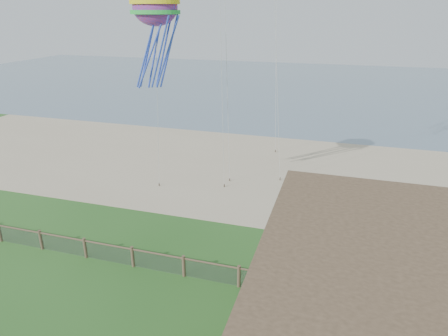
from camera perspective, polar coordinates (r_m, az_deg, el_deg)
The scene contains 5 objects.
sand_beach at distance 35.53m, azimuth 4.00°, elevation -0.15°, with size 72.00×20.00×0.02m, color tan.
ocean at distance 77.68m, azimuth 11.45°, elevation 11.47°, with size 160.00×68.00×0.02m, color slate.
chainlink_fence at distance 21.74m, azimuth -5.76°, elevation -13.93°, with size 36.20×0.20×1.25m, color #493729, non-canonical shape.
picnic_table at distance 19.93m, azimuth 10.06°, elevation -18.71°, with size 1.70×1.29×0.72m, color brown, non-canonical shape.
octopus_kite at distance 26.19m, azimuth -9.61°, elevation 18.02°, with size 3.19×2.25×6.57m, color #FC2738, non-canonical shape.
Camera 1 is at (7.08, -10.24, 13.15)m, focal length 32.00 mm.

